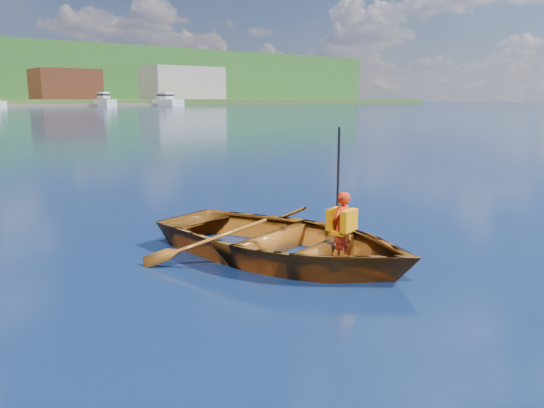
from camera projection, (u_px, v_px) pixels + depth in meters
name	position (u px, v px, depth m)	size (l,w,h in m)	color
ground	(344.00, 261.00, 7.82)	(600.00, 600.00, 0.00)	#121E40
rowboat	(282.00, 240.00, 7.89)	(4.12, 4.93, 0.88)	brown
child_paddler	(341.00, 225.00, 7.43)	(0.42, 0.42, 1.87)	red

